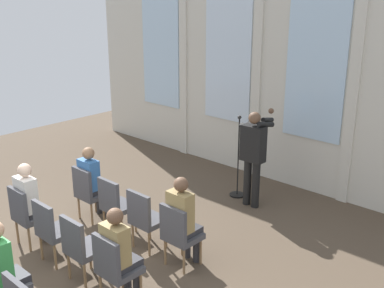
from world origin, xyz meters
TOP-DOWN VIEW (x-y plane):
  - ground_plane at (0.00, 0.00)m, footprint 13.57×13.57m
  - rear_partition at (0.04, 5.21)m, footprint 9.96×0.14m
  - speaker at (0.61, 3.90)m, footprint 0.51×0.69m
  - mic_stand at (0.18, 4.05)m, footprint 0.28×0.28m
  - chair_r0_c0 at (-1.04, 1.60)m, footprint 0.46×0.44m
  - audience_r0_c0 at (-1.04, 1.68)m, footprint 0.36×0.39m
  - chair_r0_c1 at (-0.35, 1.60)m, footprint 0.46×0.44m
  - chair_r0_c2 at (0.35, 1.60)m, footprint 0.46×0.44m
  - chair_r0_c3 at (1.04, 1.60)m, footprint 0.46×0.44m
  - audience_r0_c3 at (1.04, 1.68)m, footprint 0.36×0.39m
  - chair_r1_c0 at (-1.04, 0.49)m, footprint 0.46×0.44m
  - audience_r1_c0 at (-1.04, 0.57)m, footprint 0.36×0.39m
  - chair_r1_c1 at (-0.35, 0.49)m, footprint 0.46×0.44m
  - chair_r1_c2 at (0.35, 0.49)m, footprint 0.46×0.44m
  - chair_r1_c3 at (1.04, 0.49)m, footprint 0.46×0.44m
  - audience_r1_c3 at (1.04, 0.57)m, footprint 0.36×0.39m
  - audience_r2_c2 at (0.35, -0.54)m, footprint 0.36×0.39m

SIDE VIEW (x-z plane):
  - ground_plane at x=0.00m, z-range 0.00..0.00m
  - mic_stand at x=0.18m, z-range -0.44..1.11m
  - chair_r0_c0 at x=-1.04m, z-range 0.06..1.00m
  - chair_r0_c1 at x=-0.35m, z-range 0.06..1.00m
  - chair_r0_c2 at x=0.35m, z-range 0.06..1.00m
  - chair_r0_c3 at x=1.04m, z-range 0.06..1.00m
  - chair_r1_c0 at x=-1.04m, z-range 0.06..1.00m
  - chair_r1_c1 at x=-0.35m, z-range 0.06..1.00m
  - chair_r1_c2 at x=0.35m, z-range 0.06..1.00m
  - chair_r1_c3 at x=1.04m, z-range 0.06..1.00m
  - audience_r1_c3 at x=1.04m, z-range 0.07..1.34m
  - audience_r0_c0 at x=-1.04m, z-range 0.07..1.34m
  - audience_r2_c2 at x=0.35m, z-range 0.07..1.35m
  - audience_r1_c0 at x=-1.04m, z-range 0.07..1.37m
  - audience_r0_c3 at x=1.04m, z-range 0.07..1.40m
  - speaker at x=0.61m, z-range 0.14..1.87m
  - rear_partition at x=0.04m, z-range 0.03..4.26m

